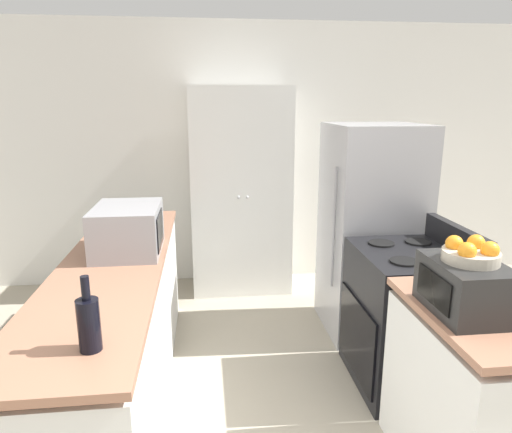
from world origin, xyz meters
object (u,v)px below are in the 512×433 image
at_px(pantry_cabinet, 240,192).
at_px(fruit_bowl, 471,253).
at_px(stove, 406,317).
at_px(wine_bottle, 89,323).
at_px(refrigerator, 370,230).
at_px(microwave, 128,229).
at_px(toaster_oven, 465,287).

relative_size(pantry_cabinet, fruit_bowl, 8.16).
xyz_separation_m(stove, wine_bottle, (-1.73, -0.98, 0.56)).
bearing_deg(wine_bottle, refrigerator, 45.00).
xyz_separation_m(stove, refrigerator, (0.02, 0.78, 0.37)).
bearing_deg(microwave, refrigerator, 17.77).
bearing_deg(microwave, toaster_oven, -32.69).
bearing_deg(stove, refrigerator, 88.29).
bearing_deg(toaster_oven, microwave, 147.31).
height_order(pantry_cabinet, fruit_bowl, pantry_cabinet).
distance_m(toaster_oven, fruit_bowl, 0.16).
bearing_deg(pantry_cabinet, microwave, -118.35).
height_order(pantry_cabinet, refrigerator, pantry_cabinet).
height_order(refrigerator, wine_bottle, refrigerator).
height_order(refrigerator, toaster_oven, refrigerator).
distance_m(pantry_cabinet, stove, 2.05).
distance_m(pantry_cabinet, fruit_bowl, 2.70).
relative_size(microwave, toaster_oven, 1.29).
bearing_deg(pantry_cabinet, stove, -61.59).
relative_size(stove, wine_bottle, 3.60).
relative_size(refrigerator, toaster_oven, 4.13).
height_order(microwave, wine_bottle, wine_bottle).
bearing_deg(pantry_cabinet, fruit_bowl, -72.62).
distance_m(refrigerator, wine_bottle, 2.49).
relative_size(stove, microwave, 2.06).
bearing_deg(wine_bottle, pantry_cabinet, 73.74).
bearing_deg(pantry_cabinet, refrigerator, -44.82).
xyz_separation_m(stove, fruit_bowl, (-0.14, -0.83, 0.73)).
bearing_deg(fruit_bowl, toaster_oven, -166.93).
relative_size(wine_bottle, toaster_oven, 0.74).
bearing_deg(pantry_cabinet, toaster_oven, -72.89).
height_order(toaster_oven, fruit_bowl, fruit_bowl).
distance_m(pantry_cabinet, refrigerator, 1.37).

